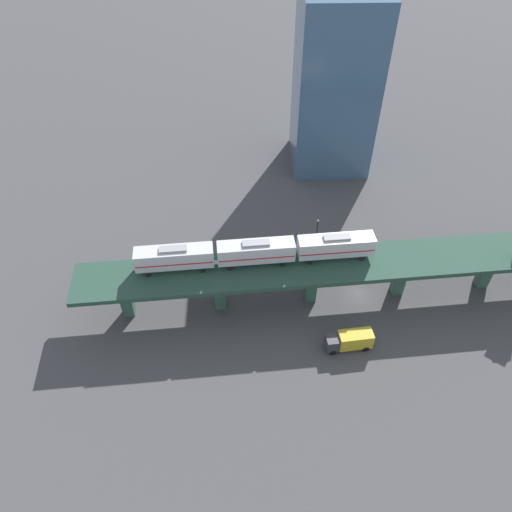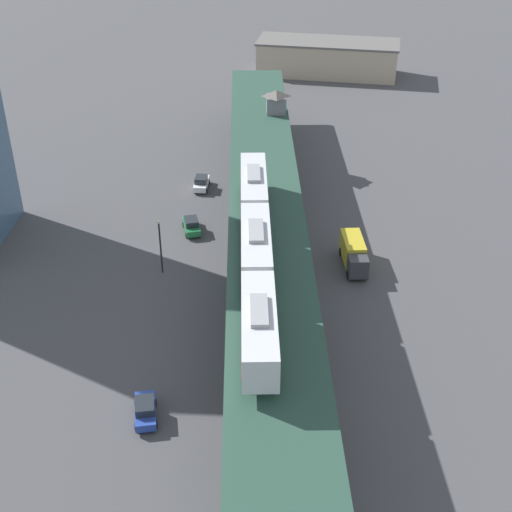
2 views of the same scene
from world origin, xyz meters
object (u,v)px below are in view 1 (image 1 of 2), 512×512
at_px(street_car_green, 370,251).
at_px(street_car_white, 437,249).
at_px(subway_train, 256,251).
at_px(street_car_blue, 187,256).
at_px(delivery_truck, 350,340).
at_px(street_lamp, 317,231).
at_px(office_tower, 335,84).

height_order(street_car_green, street_car_white, same).
relative_size(subway_train, street_car_white, 8.42).
height_order(subway_train, street_car_white, subway_train).
relative_size(street_car_blue, delivery_truck, 0.63).
distance_m(street_car_green, delivery_truck, 21.40).
distance_m(street_car_green, street_lamp, 10.46).
xyz_separation_m(street_car_white, office_tower, (-31.09, -16.35, 17.06)).
xyz_separation_m(subway_train, street_car_green, (-9.50, 21.08, -9.74)).
bearing_deg(delivery_truck, street_car_blue, -126.94).
xyz_separation_m(street_car_white, delivery_truck, (20.45, -19.45, 0.82)).
bearing_deg(street_car_blue, office_tower, 137.28).
relative_size(street_car_blue, office_tower, 0.13).
bearing_deg(subway_train, delivery_truck, 52.74).
distance_m(subway_train, street_car_white, 36.23).
bearing_deg(street_car_blue, street_car_white, 90.88).
distance_m(street_car_green, street_car_white, 12.43).
height_order(street_lamp, office_tower, office_tower).
height_order(street_car_green, delivery_truck, delivery_truck).
height_order(street_car_blue, street_car_white, same).
bearing_deg(office_tower, street_car_green, 7.14).
distance_m(subway_train, delivery_truck, 19.79).
bearing_deg(office_tower, street_car_white, 27.74).
bearing_deg(street_car_white, office_tower, -152.26).
bearing_deg(street_car_white, subway_train, -73.76).
height_order(street_car_white, street_lamp, street_lamp).
relative_size(street_car_blue, street_lamp, 0.67).
bearing_deg(street_car_green, office_tower, -172.86).
relative_size(street_car_blue, street_car_white, 1.06).
relative_size(street_car_white, street_lamp, 0.64).
bearing_deg(street_lamp, street_car_green, 77.83).
height_order(street_car_blue, delivery_truck, delivery_truck).
bearing_deg(delivery_truck, street_car_green, 160.83).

